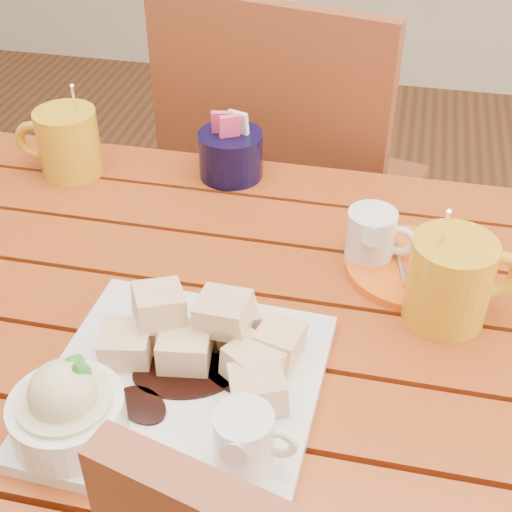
% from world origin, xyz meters
% --- Properties ---
extents(table, '(1.20, 0.79, 0.75)m').
position_xyz_m(table, '(0.00, 0.00, 0.64)').
color(table, '#8B3D11').
rests_on(table, ground).
extents(dessert_plate, '(0.30, 0.30, 0.12)m').
position_xyz_m(dessert_plate, '(-0.00, -0.15, 0.78)').
color(dessert_plate, white).
rests_on(dessert_plate, table).
extents(coffee_mug_left, '(0.14, 0.10, 0.16)m').
position_xyz_m(coffee_mug_left, '(-0.30, 0.29, 0.81)').
color(coffee_mug_left, gold).
rests_on(coffee_mug_left, table).
extents(coffee_mug_right, '(0.14, 0.10, 0.17)m').
position_xyz_m(coffee_mug_right, '(0.29, 0.07, 0.81)').
color(coffee_mug_right, gold).
rests_on(coffee_mug_right, table).
extents(cream_pitcher, '(0.09, 0.08, 0.08)m').
position_xyz_m(cream_pitcher, '(0.19, 0.16, 0.79)').
color(cream_pitcher, white).
rests_on(cream_pitcher, table).
extents(sugar_caddy, '(0.10, 0.10, 0.11)m').
position_xyz_m(sugar_caddy, '(-0.05, 0.34, 0.79)').
color(sugar_caddy, black).
rests_on(sugar_caddy, table).
extents(orange_saucer, '(0.18, 0.18, 0.02)m').
position_xyz_m(orange_saucer, '(0.25, 0.15, 0.76)').
color(orange_saucer, orange).
rests_on(orange_saucer, table).
extents(chair_far, '(0.55, 0.55, 0.97)m').
position_xyz_m(chair_far, '(-0.00, 0.64, 0.54)').
color(chair_far, brown).
rests_on(chair_far, ground).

